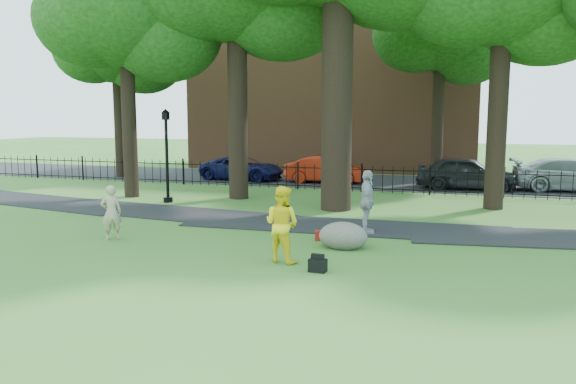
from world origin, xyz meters
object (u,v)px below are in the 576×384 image
(man, at_px, (282,224))
(lamppost, at_px, (167,157))
(boulder, at_px, (343,234))
(red_sedan, at_px, (326,170))
(woman, at_px, (111,213))

(man, bearing_deg, lamppost, -29.94)
(boulder, distance_m, red_sedan, 14.14)
(woman, relative_size, red_sedan, 0.37)
(woman, height_order, red_sedan, woman)
(woman, bearing_deg, lamppost, -113.27)
(boulder, distance_m, lamppost, 10.05)
(woman, height_order, boulder, woman)
(boulder, relative_size, lamppost, 0.34)
(man, xyz_separation_m, boulder, (1.07, 1.82, -0.53))
(boulder, bearing_deg, woman, -170.68)
(man, bearing_deg, woman, 6.61)
(man, relative_size, lamppost, 0.49)
(red_sedan, bearing_deg, man, -174.28)
(woman, xyz_separation_m, boulder, (6.33, 1.04, -0.39))
(man, height_order, boulder, man)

